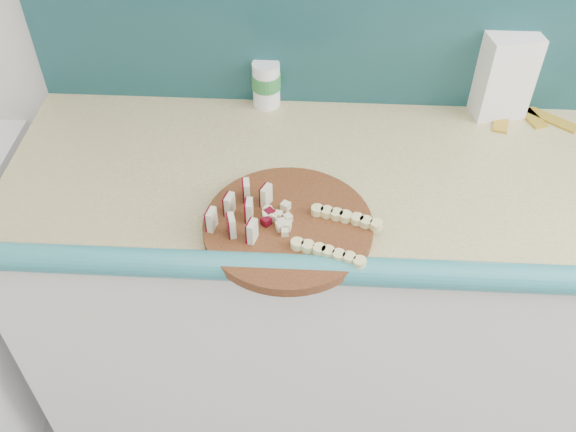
# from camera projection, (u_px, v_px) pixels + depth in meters

# --- Properties ---
(kitchen_counter) EXTENTS (2.20, 0.63, 0.91)m
(kitchen_counter) POSITION_uv_depth(u_px,v_px,m) (447.00, 299.00, 1.79)
(kitchen_counter) COLOR white
(kitchen_counter) RESTS_ON ground
(backsplash) EXTENTS (2.20, 0.02, 0.50)m
(backsplash) POSITION_uv_depth(u_px,v_px,m) (485.00, 15.00, 1.50)
(backsplash) COLOR teal
(backsplash) RESTS_ON kitchen_counter
(cutting_board) EXTENTS (0.45, 0.45, 0.02)m
(cutting_board) POSITION_uv_depth(u_px,v_px,m) (288.00, 227.00, 1.34)
(cutting_board) COLOR #441E0E
(cutting_board) RESTS_ON kitchen_counter
(apple_wedges) EXTENTS (0.13, 0.15, 0.05)m
(apple_wedges) POSITION_uv_depth(u_px,v_px,m) (241.00, 211.00, 1.32)
(apple_wedges) COLOR beige
(apple_wedges) RESTS_ON cutting_board
(apple_chunks) EXTENTS (0.06, 0.06, 0.02)m
(apple_chunks) POSITION_uv_depth(u_px,v_px,m) (278.00, 217.00, 1.33)
(apple_chunks) COLOR beige
(apple_chunks) RESTS_ON cutting_board
(banana_slices) EXTENTS (0.18, 0.17, 0.02)m
(banana_slices) POSITION_uv_depth(u_px,v_px,m) (338.00, 234.00, 1.30)
(banana_slices) COLOR #E6DA8D
(banana_slices) RESTS_ON cutting_board
(flour_bag) EXTENTS (0.14, 0.12, 0.22)m
(flour_bag) POSITION_uv_depth(u_px,v_px,m) (504.00, 75.00, 1.57)
(flour_bag) COLOR white
(flour_bag) RESTS_ON kitchen_counter
(canister) EXTENTS (0.07, 0.07, 0.12)m
(canister) POSITION_uv_depth(u_px,v_px,m) (266.00, 83.00, 1.63)
(canister) COLOR white
(canister) RESTS_ON kitchen_counter
(banana_peel) EXTENTS (0.22, 0.18, 0.01)m
(banana_peel) POSITION_uv_depth(u_px,v_px,m) (524.00, 113.00, 1.64)
(banana_peel) COLOR gold
(banana_peel) RESTS_ON kitchen_counter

